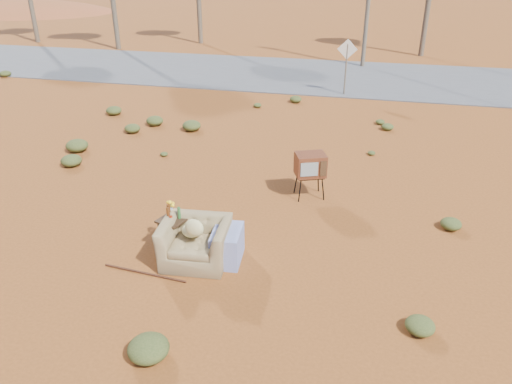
# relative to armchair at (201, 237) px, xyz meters

# --- Properties ---
(ground) EXTENTS (140.00, 140.00, 0.00)m
(ground) POSITION_rel_armchair_xyz_m (0.25, 0.53, -0.51)
(ground) COLOR brown
(ground) RESTS_ON ground
(highway) EXTENTS (140.00, 7.00, 0.04)m
(highway) POSITION_rel_armchair_xyz_m (0.25, 15.53, -0.49)
(highway) COLOR #565659
(highway) RESTS_ON ground
(dirt_mound) EXTENTS (26.00, 18.00, 2.00)m
(dirt_mound) POSITION_rel_armchair_xyz_m (-29.75, 34.53, -0.51)
(dirt_mound) COLOR #A04526
(dirt_mound) RESTS_ON ground
(armchair) EXTENTS (1.53, 1.06, 1.10)m
(armchair) POSITION_rel_armchair_xyz_m (0.00, 0.00, 0.00)
(armchair) COLOR olive
(armchair) RESTS_ON ground
(tv_unit) EXTENTS (0.83, 0.75, 1.09)m
(tv_unit) POSITION_rel_armchair_xyz_m (1.61, 3.17, 0.30)
(tv_unit) COLOR black
(tv_unit) RESTS_ON ground
(side_table) EXTENTS (0.62, 0.62, 0.99)m
(side_table) POSITION_rel_armchair_xyz_m (-0.67, 0.26, 0.21)
(side_table) COLOR #342312
(side_table) RESTS_ON ground
(rusty_bar) EXTENTS (1.66, 0.21, 0.04)m
(rusty_bar) POSITION_rel_armchair_xyz_m (-0.88, -0.67, -0.49)
(rusty_bar) COLOR #482513
(rusty_bar) RESTS_ON ground
(road_sign) EXTENTS (0.78, 0.06, 2.19)m
(road_sign) POSITION_rel_armchair_xyz_m (1.75, 12.53, 0.99)
(road_sign) COLOR brown
(road_sign) RESTS_ON ground
(scrub_patch) EXTENTS (17.49, 8.07, 0.33)m
(scrub_patch) POSITION_rel_armchair_xyz_m (-0.57, 4.94, -0.37)
(scrub_patch) COLOR #4C5223
(scrub_patch) RESTS_ON ground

